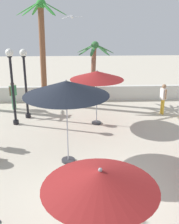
{
  "coord_description": "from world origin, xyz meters",
  "views": [
    {
      "loc": [
        -0.51,
        -7.67,
        5.38
      ],
      "look_at": [
        0.0,
        3.29,
        1.4
      ],
      "focal_mm": 44.97,
      "sensor_mm": 36.0,
      "label": 1
    }
  ],
  "objects_px": {
    "guest_2": "(13,93)",
    "seagull_2": "(72,17)",
    "palm_tree_2": "(42,43)",
    "palm_tree_1": "(94,64)",
    "patio_umbrella_2": "(100,180)",
    "patio_umbrella_1": "(66,88)",
    "lamp_post_0": "(12,79)",
    "patio_umbrella_3": "(97,76)",
    "guest_3": "(163,96)",
    "lamp_post_2": "(25,76)"
  },
  "relations": [
    {
      "from": "guest_2",
      "to": "seagull_2",
      "type": "height_order",
      "value": "seagull_2"
    },
    {
      "from": "palm_tree_2",
      "to": "palm_tree_1",
      "type": "bearing_deg",
      "value": -1.21
    },
    {
      "from": "palm_tree_2",
      "to": "seagull_2",
      "type": "bearing_deg",
      "value": 33.98
    },
    {
      "from": "palm_tree_1",
      "to": "palm_tree_2",
      "type": "bearing_deg",
      "value": 178.79
    },
    {
      "from": "patio_umbrella_2",
      "to": "seagull_2",
      "type": "xyz_separation_m",
      "value": [
        -0.6,
        13.13,
        2.59
      ]
    },
    {
      "from": "patio_umbrella_1",
      "to": "palm_tree_1",
      "type": "bearing_deg",
      "value": 78.62
    },
    {
      "from": "patio_umbrella_1",
      "to": "lamp_post_0",
      "type": "distance_m",
      "value": 4.73
    },
    {
      "from": "patio_umbrella_2",
      "to": "seagull_2",
      "type": "relative_size",
      "value": 2.17
    },
    {
      "from": "patio_umbrella_3",
      "to": "patio_umbrella_2",
      "type": "bearing_deg",
      "value": -93.71
    },
    {
      "from": "guest_2",
      "to": "guest_3",
      "type": "height_order",
      "value": "guest_3"
    },
    {
      "from": "patio_umbrella_2",
      "to": "guest_3",
      "type": "relative_size",
      "value": 1.6
    },
    {
      "from": "patio_umbrella_2",
      "to": "patio_umbrella_1",
      "type": "bearing_deg",
      "value": 98.77
    },
    {
      "from": "lamp_post_2",
      "to": "palm_tree_2",
      "type": "bearing_deg",
      "value": 72.76
    },
    {
      "from": "lamp_post_2",
      "to": "patio_umbrella_2",
      "type": "bearing_deg",
      "value": -72.73
    },
    {
      "from": "guest_2",
      "to": "seagull_2",
      "type": "bearing_deg",
      "value": 29.68
    },
    {
      "from": "patio_umbrella_1",
      "to": "guest_3",
      "type": "bearing_deg",
      "value": 44.59
    },
    {
      "from": "palm_tree_1",
      "to": "palm_tree_2",
      "type": "xyz_separation_m",
      "value": [
        -2.94,
        0.06,
        1.23
      ]
    },
    {
      "from": "palm_tree_1",
      "to": "patio_umbrella_2",
      "type": "bearing_deg",
      "value": -93.02
    },
    {
      "from": "patio_umbrella_2",
      "to": "seagull_2",
      "type": "bearing_deg",
      "value": 92.62
    },
    {
      "from": "patio_umbrella_3",
      "to": "lamp_post_0",
      "type": "bearing_deg",
      "value": 178.27
    },
    {
      "from": "patio_umbrella_1",
      "to": "palm_tree_2",
      "type": "bearing_deg",
      "value": 102.45
    },
    {
      "from": "lamp_post_0",
      "to": "patio_umbrella_2",
      "type": "bearing_deg",
      "value": -68.42
    },
    {
      "from": "guest_3",
      "to": "seagull_2",
      "type": "relative_size",
      "value": 1.35
    },
    {
      "from": "guest_3",
      "to": "seagull_2",
      "type": "xyz_separation_m",
      "value": [
        -4.88,
        3.18,
        4.0
      ]
    },
    {
      "from": "palm_tree_1",
      "to": "palm_tree_2",
      "type": "distance_m",
      "value": 3.19
    },
    {
      "from": "patio_umbrella_3",
      "to": "lamp_post_0",
      "type": "height_order",
      "value": "lamp_post_0"
    },
    {
      "from": "lamp_post_0",
      "to": "lamp_post_2",
      "type": "distance_m",
      "value": 1.02
    },
    {
      "from": "patio_umbrella_1",
      "to": "lamp_post_0",
      "type": "relative_size",
      "value": 0.84
    },
    {
      "from": "palm_tree_2",
      "to": "seagull_2",
      "type": "distance_m",
      "value": 2.47
    },
    {
      "from": "patio_umbrella_3",
      "to": "palm_tree_2",
      "type": "bearing_deg",
      "value": 131.17
    },
    {
      "from": "palm_tree_2",
      "to": "guest_2",
      "type": "relative_size",
      "value": 3.76
    },
    {
      "from": "palm_tree_2",
      "to": "guest_3",
      "type": "relative_size",
      "value": 3.57
    },
    {
      "from": "patio_umbrella_2",
      "to": "lamp_post_0",
      "type": "relative_size",
      "value": 0.72
    },
    {
      "from": "seagull_2",
      "to": "lamp_post_0",
      "type": "bearing_deg",
      "value": -123.71
    },
    {
      "from": "patio_umbrella_2",
      "to": "lamp_post_2",
      "type": "relative_size",
      "value": 0.75
    },
    {
      "from": "palm_tree_1",
      "to": "lamp_post_2",
      "type": "bearing_deg",
      "value": -148.79
    },
    {
      "from": "patio_umbrella_3",
      "to": "guest_3",
      "type": "height_order",
      "value": "patio_umbrella_3"
    },
    {
      "from": "patio_umbrella_3",
      "to": "seagull_2",
      "type": "xyz_separation_m",
      "value": [
        -1.17,
        4.44,
        2.56
      ]
    },
    {
      "from": "lamp_post_0",
      "to": "lamp_post_2",
      "type": "relative_size",
      "value": 1.04
    },
    {
      "from": "guest_3",
      "to": "patio_umbrella_2",
      "type": "bearing_deg",
      "value": -113.27
    },
    {
      "from": "guest_2",
      "to": "palm_tree_1",
      "type": "bearing_deg",
      "value": 9.07
    },
    {
      "from": "lamp_post_2",
      "to": "seagull_2",
      "type": "relative_size",
      "value": 2.91
    },
    {
      "from": "lamp_post_2",
      "to": "guest_2",
      "type": "distance_m",
      "value": 2.2
    },
    {
      "from": "patio_umbrella_1",
      "to": "palm_tree_1",
      "type": "relative_size",
      "value": 0.84
    },
    {
      "from": "guest_2",
      "to": "lamp_post_0",
      "type": "bearing_deg",
      "value": -76.7
    },
    {
      "from": "patio_umbrella_2",
      "to": "seagull_2",
      "type": "height_order",
      "value": "seagull_2"
    },
    {
      "from": "guest_3",
      "to": "guest_2",
      "type": "bearing_deg",
      "value": 171.69
    },
    {
      "from": "patio_umbrella_3",
      "to": "lamp_post_2",
      "type": "relative_size",
      "value": 0.76
    },
    {
      "from": "seagull_2",
      "to": "patio_umbrella_2",
      "type": "bearing_deg",
      "value": -87.38
    },
    {
      "from": "patio_umbrella_1",
      "to": "patio_umbrella_2",
      "type": "xyz_separation_m",
      "value": [
        0.77,
        -4.98,
        -0.42
      ]
    }
  ]
}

